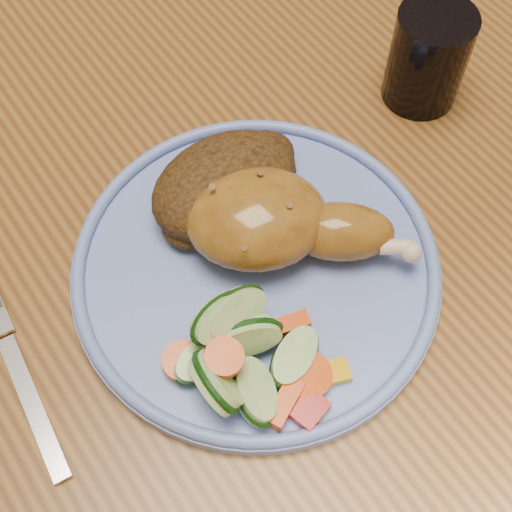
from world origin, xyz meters
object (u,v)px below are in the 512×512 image
fork (20,375)px  plate (256,270)px  dining_table (210,202)px  drinking_glass (428,57)px

fork → plate: bearing=-8.9°
plate → fork: plate is taller
dining_table → fork: (-0.22, -0.09, 0.09)m
fork → drinking_glass: (0.40, 0.04, 0.04)m
fork → drinking_glass: bearing=5.1°
plate → dining_table: bearing=74.6°
dining_table → drinking_glass: size_ratio=16.32×
dining_table → plate: plate is taller
dining_table → drinking_glass: (0.19, -0.06, 0.13)m
dining_table → drinking_glass: drinking_glass is taller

